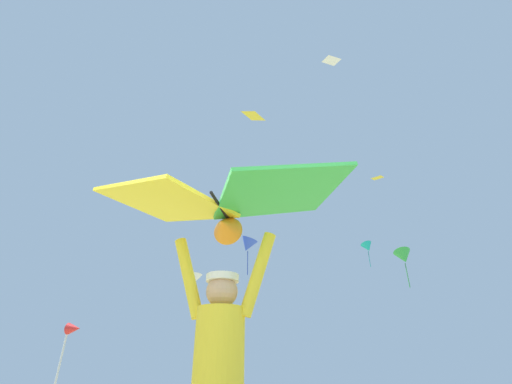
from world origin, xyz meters
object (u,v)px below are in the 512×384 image
(distant_kite_yellow_low_left, at_px, (377,177))
(held_stunt_kite, at_px, (223,204))
(distant_kite_white_high_left, at_px, (332,60))
(marker_flag, at_px, (71,336))
(distant_kite_blue_far_center, at_px, (248,245))
(distant_kite_white_low_right, at_px, (197,278))
(distant_kite_green_high_right, at_px, (404,257))
(kite_flyer_person, at_px, (218,378))
(distant_kite_yellow_overhead_distant, at_px, (254,115))
(distant_kite_teal_mid_right, at_px, (368,247))

(distant_kite_yellow_low_left, bearing_deg, held_stunt_kite, -103.91)
(distant_kite_white_high_left, distance_m, marker_flag, 16.32)
(held_stunt_kite, xyz_separation_m, distant_kite_blue_far_center, (-4.91, 23.93, 8.38))
(held_stunt_kite, bearing_deg, distant_kite_white_high_left, 78.45)
(distant_kite_yellow_low_left, height_order, distant_kite_white_low_right, distant_kite_yellow_low_left)
(distant_kite_green_high_right, height_order, distant_kite_blue_far_center, distant_kite_blue_far_center)
(kite_flyer_person, bearing_deg, distant_kite_yellow_low_left, 76.04)
(distant_kite_yellow_low_left, distance_m, distant_kite_blue_far_center, 12.10)
(distant_kite_yellow_low_left, relative_size, distant_kite_green_high_right, 0.37)
(distant_kite_yellow_low_left, height_order, distant_kite_green_high_right, distant_kite_yellow_low_left)
(held_stunt_kite, distance_m, distant_kite_white_low_right, 32.03)
(kite_flyer_person, xyz_separation_m, marker_flag, (-4.55, 4.57, 0.81))
(held_stunt_kite, bearing_deg, distant_kite_yellow_low_left, 76.09)
(held_stunt_kite, xyz_separation_m, distant_kite_white_high_left, (2.18, 10.68, 13.18))
(distant_kite_yellow_overhead_distant, distance_m, marker_flag, 11.04)
(distant_kite_teal_mid_right, relative_size, distant_kite_green_high_right, 0.89)
(distant_kite_yellow_overhead_distant, relative_size, distant_kite_blue_far_center, 0.33)
(distant_kite_green_high_right, height_order, distant_kite_white_low_right, distant_kite_white_low_right)
(held_stunt_kite, height_order, distant_kite_white_low_right, distant_kite_white_low_right)
(distant_kite_blue_far_center, bearing_deg, marker_flag, -88.94)
(kite_flyer_person, height_order, distant_kite_yellow_overhead_distant, distant_kite_yellow_overhead_distant)
(distant_kite_yellow_overhead_distant, relative_size, distant_kite_yellow_low_left, 1.00)
(held_stunt_kite, height_order, distant_kite_yellow_low_left, distant_kite_yellow_low_left)
(distant_kite_white_low_right, height_order, marker_flag, distant_kite_white_low_right)
(kite_flyer_person, height_order, distant_kite_teal_mid_right, distant_kite_teal_mid_right)
(distant_kite_yellow_low_left, bearing_deg, distant_kite_blue_far_center, -178.83)
(distant_kite_yellow_overhead_distant, bearing_deg, kite_flyer_person, -80.22)
(held_stunt_kite, height_order, distant_kite_teal_mid_right, distant_kite_teal_mid_right)
(distant_kite_white_high_left, bearing_deg, kite_flyer_person, -101.65)
(distant_kite_blue_far_center, height_order, marker_flag, distant_kite_blue_far_center)
(kite_flyer_person, relative_size, distant_kite_white_low_right, 0.87)
(distant_kite_yellow_low_left, relative_size, distant_kite_white_low_right, 0.49)
(kite_flyer_person, relative_size, distant_kite_white_high_left, 2.10)
(distant_kite_yellow_low_left, xyz_separation_m, distant_kite_blue_far_center, (-10.89, -0.22, -5.26))
(distant_kite_white_low_right, bearing_deg, held_stunt_kite, -69.40)
(marker_flag, bearing_deg, distant_kite_teal_mid_right, 70.54)
(kite_flyer_person, height_order, distant_kite_blue_far_center, distant_kite_blue_far_center)
(kite_flyer_person, relative_size, distant_kite_yellow_low_left, 1.76)
(distant_kite_yellow_low_left, distance_m, distant_kite_white_low_right, 18.76)
(distant_kite_white_low_right, bearing_deg, marker_flag, -75.34)
(distant_kite_teal_mid_right, xyz_separation_m, distant_kite_yellow_low_left, (0.41, -9.16, 2.91))
(distant_kite_white_low_right, distance_m, marker_flag, 26.51)
(distant_kite_green_high_right, bearing_deg, kite_flyer_person, -105.69)
(kite_flyer_person, xyz_separation_m, distant_kite_white_low_right, (-10.97, 29.08, 8.58))
(distant_kite_teal_mid_right, bearing_deg, marker_flag, -109.46)
(kite_flyer_person, bearing_deg, distant_kite_white_low_right, 110.66)
(distant_kite_yellow_overhead_distant, height_order, distant_kite_yellow_low_left, distant_kite_yellow_low_left)
(distant_kite_yellow_low_left, distance_m, distant_kite_green_high_right, 6.86)
(distant_kite_yellow_low_left, bearing_deg, distant_kite_white_high_left, -105.74)
(distant_kite_white_high_left, xyz_separation_m, distant_kite_green_high_right, (4.63, 13.67, -6.35))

